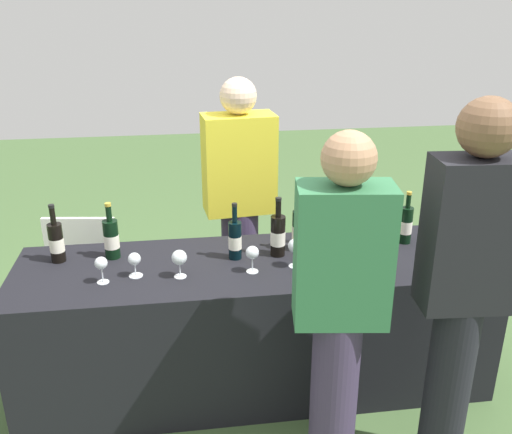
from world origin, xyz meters
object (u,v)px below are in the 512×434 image
(wine_glass_0, at_px, (101,264))
(guest_1, at_px, (464,283))
(wine_bottle_5, at_px, (324,225))
(wine_glass_1, at_px, (134,260))
(wine_bottle_6, at_px, (381,227))
(wine_bottle_4, at_px, (299,230))
(wine_bottle_0, at_px, (56,242))
(guest_0, at_px, (340,303))
(menu_board, at_px, (84,269))
(wine_bottle_2, at_px, (235,239))
(wine_glass_5, at_px, (380,250))
(wine_bottle_3, at_px, (278,235))
(wine_bottle_7, at_px, (406,224))
(wine_glass_4, at_px, (295,247))
(wine_glass_2, at_px, (179,258))
(server_pouring, at_px, (239,200))
(wine_bottle_1, at_px, (111,238))
(wine_glass_3, at_px, (252,254))

(wine_glass_0, bearing_deg, guest_1, -20.98)
(wine_bottle_5, relative_size, wine_glass_1, 2.57)
(wine_bottle_6, bearing_deg, wine_bottle_4, 176.56)
(wine_bottle_0, xyz_separation_m, guest_0, (1.27, -0.79, 0.00))
(menu_board, bearing_deg, wine_glass_0, -66.60)
(wine_bottle_2, relative_size, wine_bottle_5, 0.95)
(wine_glass_5, bearing_deg, guest_1, -73.76)
(wine_bottle_3, height_order, guest_0, guest_0)
(wine_bottle_4, bearing_deg, wine_bottle_3, -157.20)
(guest_0, relative_size, guest_1, 0.93)
(wine_bottle_6, distance_m, wine_bottle_7, 0.16)
(wine_bottle_6, distance_m, wine_glass_0, 1.47)
(wine_bottle_4, bearing_deg, wine_glass_5, -38.83)
(wine_glass_1, xyz_separation_m, guest_1, (1.36, -0.62, 0.11))
(wine_bottle_2, xyz_separation_m, guest_1, (0.86, -0.76, 0.09))
(wine_glass_4, bearing_deg, wine_glass_2, -176.92)
(wine_glass_2, bearing_deg, wine_glass_1, 170.10)
(server_pouring, bearing_deg, wine_glass_5, 122.19)
(wine_glass_4, relative_size, guest_0, 0.10)
(wine_bottle_0, xyz_separation_m, wine_bottle_6, (1.71, -0.06, 0.01))
(wine_bottle_6, bearing_deg, menu_board, 157.07)
(wine_bottle_0, bearing_deg, menu_board, 91.00)
(wine_glass_0, height_order, menu_board, wine_glass_0)
(wine_bottle_1, height_order, guest_1, guest_1)
(wine_bottle_1, relative_size, wine_glass_2, 2.13)
(wine_bottle_5, height_order, wine_glass_5, wine_bottle_5)
(wine_bottle_6, relative_size, wine_glass_2, 2.23)
(wine_glass_0, bearing_deg, wine_bottle_7, 8.70)
(wine_bottle_6, xyz_separation_m, wine_glass_5, (-0.10, -0.25, -0.02))
(wine_bottle_4, height_order, wine_glass_3, wine_bottle_4)
(menu_board, bearing_deg, guest_0, -41.13)
(wine_bottle_2, relative_size, guest_1, 0.18)
(wine_bottle_2, bearing_deg, wine_bottle_7, 4.07)
(wine_bottle_6, bearing_deg, wine_glass_0, -171.76)
(wine_bottle_3, height_order, wine_glass_2, wine_bottle_3)
(menu_board, bearing_deg, wine_glass_5, -23.54)
(wine_bottle_0, xyz_separation_m, wine_glass_2, (0.62, -0.26, -0.01))
(wine_glass_0, bearing_deg, wine_bottle_4, 13.28)
(wine_bottle_2, xyz_separation_m, wine_glass_3, (0.07, -0.17, -0.01))
(wine_bottle_1, distance_m, wine_glass_3, 0.75)
(wine_bottle_1, xyz_separation_m, wine_glass_3, (0.70, -0.27, -0.01))
(wine_glass_0, bearing_deg, guest_0, -27.25)
(wine_bottle_3, height_order, wine_glass_5, wine_bottle_3)
(wine_bottle_7, height_order, guest_1, guest_1)
(wine_bottle_5, bearing_deg, wine_bottle_2, -169.90)
(wine_glass_1, relative_size, wine_glass_2, 0.88)
(server_pouring, height_order, guest_1, guest_1)
(wine_bottle_1, height_order, wine_glass_0, wine_bottle_1)
(wine_glass_5, distance_m, menu_board, 1.96)
(wine_bottle_4, height_order, wine_glass_5, wine_bottle_4)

